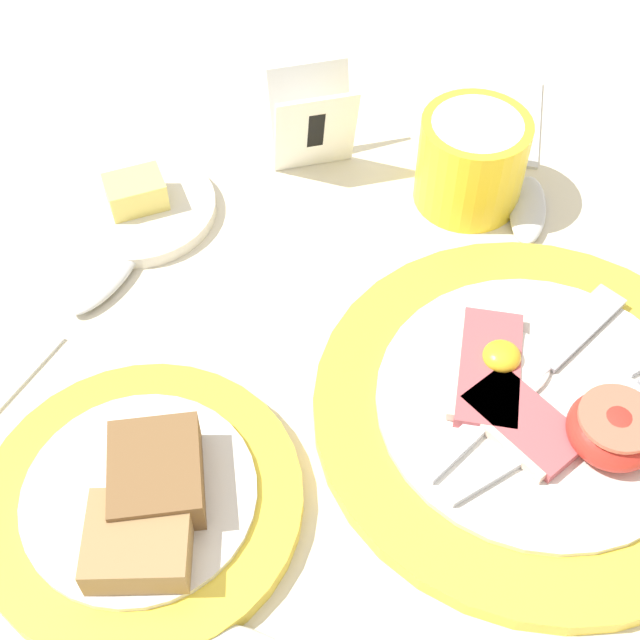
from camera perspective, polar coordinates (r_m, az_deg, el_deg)
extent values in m
plane|color=beige|center=(0.53, 4.08, -8.25)|extent=(3.00, 3.00, 0.00)
cylinder|color=yellow|center=(0.55, 13.61, -5.62)|extent=(0.27, 0.27, 0.01)
cylinder|color=silver|center=(0.54, 13.77, -5.16)|extent=(0.19, 0.19, 0.00)
cube|color=#BC5156|center=(0.54, 10.79, -3.08)|extent=(0.06, 0.09, 0.01)
cube|color=beige|center=(0.54, 9.10, -2.82)|extent=(0.04, 0.08, 0.01)
cube|color=#BC5156|center=(0.53, 12.94, -6.35)|extent=(0.07, 0.08, 0.01)
cube|color=beige|center=(0.52, 11.75, -7.32)|extent=(0.04, 0.06, 0.01)
ellipsoid|color=red|center=(0.53, 18.24, -6.70)|extent=(0.05, 0.05, 0.03)
cylinder|color=#DB664C|center=(0.52, 18.58, -5.98)|extent=(0.04, 0.04, 0.00)
ellipsoid|color=white|center=(0.55, 10.92, -2.74)|extent=(0.07, 0.06, 0.01)
ellipsoid|color=yellow|center=(0.54, 11.56, -2.29)|extent=(0.02, 0.02, 0.01)
cube|color=silver|center=(0.52, 12.90, -8.24)|extent=(0.10, 0.05, 0.00)
cube|color=silver|center=(0.55, 18.65, -4.58)|extent=(0.03, 0.03, 0.00)
cube|color=silver|center=(0.53, 10.51, -6.02)|extent=(0.09, 0.07, 0.00)
cube|color=#9EA0A5|center=(0.58, 16.20, -0.43)|extent=(0.08, 0.06, 0.00)
cylinder|color=yellow|center=(0.51, -11.36, -11.30)|extent=(0.18, 0.18, 0.01)
cylinder|color=silver|center=(0.51, -11.50, -10.88)|extent=(0.13, 0.13, 0.00)
cube|color=brown|center=(0.49, -10.42, -9.71)|extent=(0.05, 0.06, 0.02)
cube|color=#9E7A4C|center=(0.48, -11.52, -13.65)|extent=(0.06, 0.06, 0.02)
cylinder|color=yellow|center=(0.65, 9.66, 9.97)|extent=(0.08, 0.08, 0.07)
cylinder|color=white|center=(0.63, 10.02, 12.02)|extent=(0.06, 0.06, 0.01)
cylinder|color=silver|center=(0.66, -11.49, 7.02)|extent=(0.11, 0.11, 0.01)
cube|color=#F4E06B|center=(0.65, -11.71, 8.03)|extent=(0.05, 0.04, 0.02)
cube|color=white|center=(0.66, -0.27, 11.90)|extent=(0.06, 0.03, 0.07)
cube|color=white|center=(0.67, -0.76, 13.15)|extent=(0.06, 0.03, 0.07)
cube|color=black|center=(0.65, -0.23, 12.05)|extent=(0.01, 0.01, 0.04)
cube|color=silver|center=(0.74, 13.46, 12.23)|extent=(0.05, 0.10, 0.01)
ellipsoid|color=silver|center=(0.66, 13.16, 6.92)|extent=(0.05, 0.07, 0.01)
cube|color=silver|center=(0.58, -19.75, -4.56)|extent=(0.08, 0.09, 0.01)
ellipsoid|color=silver|center=(0.61, -13.64, 2.58)|extent=(0.06, 0.07, 0.01)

